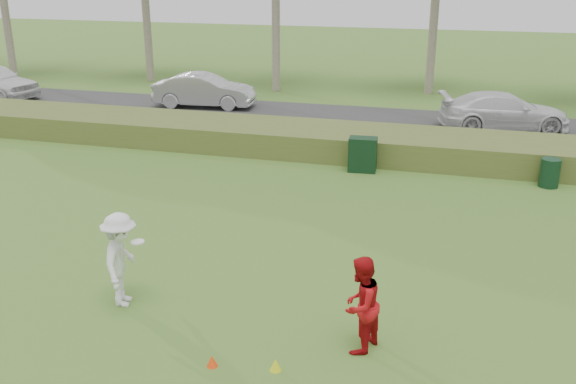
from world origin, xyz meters
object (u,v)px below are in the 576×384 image
(cone_orange, at_px, (212,361))
(car_mid, at_px, (204,90))
(trash_bin, at_px, (550,173))
(player_red, at_px, (360,305))
(utility_cabinet, at_px, (363,155))
(car_right, at_px, (504,111))
(cone_yellow, at_px, (276,365))
(player_white, at_px, (121,260))

(cone_orange, xyz_separation_m, car_mid, (-8.20, 19.33, 0.74))
(cone_orange, height_order, trash_bin, trash_bin)
(cone_orange, xyz_separation_m, trash_bin, (6.48, 11.58, 0.34))
(player_red, distance_m, utility_cabinet, 10.52)
(trash_bin, bearing_deg, car_right, 99.40)
(cone_orange, distance_m, car_right, 19.32)
(utility_cabinet, height_order, trash_bin, utility_cabinet)
(player_red, xyz_separation_m, utility_cabinet, (-1.67, 10.38, -0.33))
(player_red, bearing_deg, car_mid, -130.26)
(cone_orange, height_order, cone_yellow, cone_yellow)
(trash_bin, distance_m, car_right, 7.08)
(car_mid, bearing_deg, player_red, -155.75)
(player_red, bearing_deg, cone_yellow, -31.36)
(trash_bin, relative_size, car_mid, 0.19)
(utility_cabinet, bearing_deg, car_right, 51.70)
(car_mid, bearing_deg, trash_bin, -123.74)
(player_white, xyz_separation_m, car_mid, (-5.67, 17.78, -0.14))
(player_white, height_order, cone_orange, player_white)
(cone_yellow, height_order, trash_bin, trash_bin)
(cone_yellow, relative_size, trash_bin, 0.25)
(player_red, distance_m, trash_bin, 11.19)
(player_red, xyz_separation_m, trash_bin, (4.14, 10.38, -0.45))
(cone_yellow, distance_m, car_mid, 21.29)
(trash_bin, xyz_separation_m, car_mid, (-14.68, 7.75, 0.39))
(utility_cabinet, bearing_deg, car_mid, 134.34)
(utility_cabinet, xyz_separation_m, car_right, (4.66, 6.97, 0.24))
(cone_yellow, relative_size, utility_cabinet, 0.19)
(player_red, relative_size, car_right, 0.35)
(utility_cabinet, relative_size, car_mid, 0.24)
(trash_bin, relative_size, car_right, 0.17)
(player_white, distance_m, utility_cabinet, 10.54)
(utility_cabinet, distance_m, car_mid, 11.78)
(cone_yellow, bearing_deg, cone_orange, -170.40)
(car_right, bearing_deg, trash_bin, 176.40)
(cone_orange, relative_size, car_right, 0.04)
(cone_orange, relative_size, utility_cabinet, 0.18)
(trash_bin, bearing_deg, player_red, -111.76)
(player_red, height_order, car_mid, player_red)
(cone_yellow, bearing_deg, player_red, 39.08)
(cone_yellow, distance_m, trash_bin, 12.62)
(player_red, relative_size, cone_orange, 8.54)
(player_white, bearing_deg, car_mid, 3.37)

